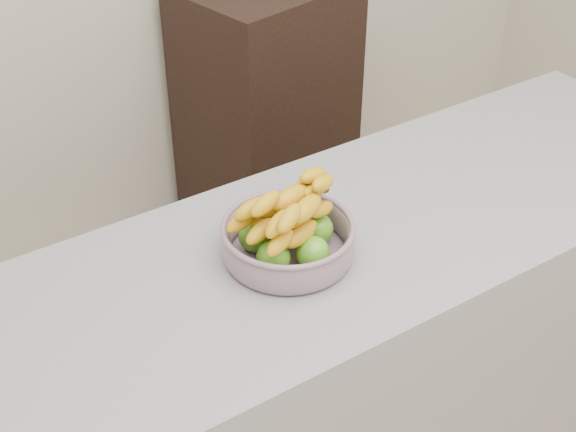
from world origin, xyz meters
name	(u,v)px	position (x,y,z in m)	size (l,w,h in m)	color
counter	(334,382)	(0.00, 0.62, 0.45)	(2.00, 0.60, 0.90)	gray
cabinet	(267,116)	(0.54, 1.78, 0.50)	(0.55, 0.44, 0.99)	black
fruit_bowl	(288,235)	(-0.14, 0.62, 0.95)	(0.27, 0.27, 0.16)	#97A5B5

